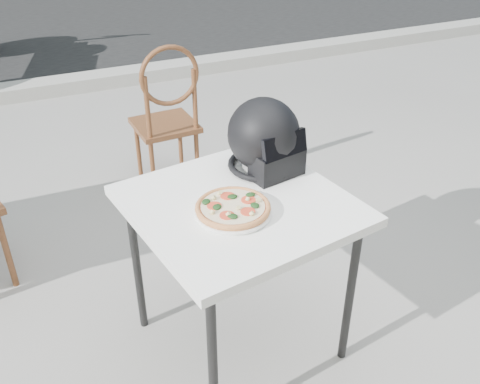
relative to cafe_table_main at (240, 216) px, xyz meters
name	(u,v)px	position (x,y,z in m)	size (l,w,h in m)	color
ground	(237,280)	(0.15, 0.36, -0.65)	(80.00, 80.00, 0.00)	gray
street_asphalt	(48,0)	(0.15, 7.36, -0.65)	(30.00, 8.00, 0.00)	black
curb	(105,79)	(0.15, 3.36, -0.59)	(30.00, 0.25, 0.12)	#A8A69D
cafe_table_main	(240,216)	(0.00, 0.00, 0.00)	(0.86, 0.86, 0.71)	white
plate	(233,212)	(-0.06, -0.07, 0.07)	(0.37, 0.37, 0.02)	white
pizza	(233,207)	(-0.06, -0.07, 0.09)	(0.27, 0.27, 0.03)	#C57E48
helmet	(265,139)	(0.19, 0.19, 0.19)	(0.34, 0.35, 0.29)	black
cafe_chair_main	(167,111)	(0.14, 1.35, -0.13)	(0.37, 0.37, 0.94)	brown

